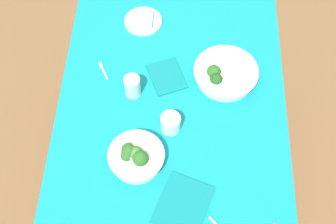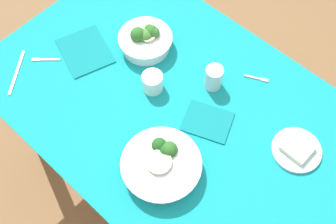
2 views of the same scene
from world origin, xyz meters
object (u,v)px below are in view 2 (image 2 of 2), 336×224
napkin_folded_lower (207,122)px  table_knife_left (17,72)px  broccoli_bowl_far (146,40)px  water_glass_center (152,83)px  bread_side_plate (297,149)px  broccoli_bowl_near (162,164)px  fork_by_far_bowl (45,59)px  napkin_folded_upper (85,51)px  water_glass_side (214,78)px  fork_by_near_bowl (257,78)px

napkin_folded_lower → table_knife_left: bearing=-154.0°
broccoli_bowl_far → napkin_folded_lower: 0.42m
water_glass_center → bread_side_plate: bearing=15.6°
broccoli_bowl_far → water_glass_center: (0.16, -0.13, -0.00)m
broccoli_bowl_near → fork_by_far_bowl: (-0.65, 0.02, -0.03)m
broccoli_bowl_near → napkin_folded_lower: broccoli_bowl_near is taller
table_knife_left → napkin_folded_upper: size_ratio=0.98×
table_knife_left → napkin_folded_lower: size_ratio=1.22×
water_glass_side → napkin_folded_upper: 0.53m
water_glass_side → bread_side_plate: bearing=-1.9°
broccoli_bowl_far → water_glass_center: broccoli_bowl_far is taller
water_glass_center → napkin_folded_upper: size_ratio=0.38×
fork_by_far_bowl → napkin_folded_upper: (0.09, 0.14, 0.00)m
water_glass_center → broccoli_bowl_near: bearing=-40.6°
water_glass_side → napkin_folded_upper: (-0.48, -0.22, -0.05)m
water_glass_side → fork_by_near_bowl: water_glass_side is taller
fork_by_far_bowl → napkin_folded_lower: (0.65, 0.22, 0.00)m
water_glass_side → fork_by_near_bowl: (0.11, 0.14, -0.05)m
water_glass_center → fork_by_far_bowl: water_glass_center is taller
broccoli_bowl_near → fork_by_near_bowl: bearing=87.7°
water_glass_center → napkin_folded_lower: water_glass_center is taller
napkin_folded_upper → water_glass_side: bearing=25.1°
napkin_folded_upper → napkin_folded_lower: 0.57m
fork_by_far_bowl → table_knife_left: (-0.03, -0.11, -0.00)m
bread_side_plate → napkin_folded_lower: bread_side_plate is taller
broccoli_bowl_near → table_knife_left: bearing=-172.4°
fork_by_far_bowl → table_knife_left: same height
table_knife_left → napkin_folded_lower: bearing=79.1°
water_glass_side → fork_by_far_bowl: size_ratio=1.13×
broccoli_bowl_far → table_knife_left: broccoli_bowl_far is taller
fork_by_far_bowl → table_knife_left: 0.12m
fork_by_near_bowl → bread_side_plate: bearing=-55.0°
broccoli_bowl_far → table_knife_left: 0.52m
fork_by_far_bowl → fork_by_near_bowl: 0.84m
broccoli_bowl_far → napkin_folded_lower: bearing=-13.6°
water_glass_center → napkin_folded_upper: water_glass_center is taller
fork_by_far_bowl → fork_by_near_bowl: (0.67, 0.50, 0.00)m
broccoli_bowl_far → broccoli_bowl_near: size_ratio=0.79×
table_knife_left → napkin_folded_upper: (0.12, 0.25, 0.00)m
broccoli_bowl_near → fork_by_near_bowl: (0.02, 0.52, -0.03)m
fork_by_near_bowl → table_knife_left: size_ratio=0.43×
fork_by_far_bowl → napkin_folded_lower: napkin_folded_lower is taller
broccoli_bowl_far → fork_by_far_bowl: 0.41m
bread_side_plate → broccoli_bowl_far: bearing=-177.9°
broccoli_bowl_far → fork_by_near_bowl: size_ratio=2.39×
broccoli_bowl_near → napkin_folded_upper: (-0.57, 0.16, -0.03)m
water_glass_center → napkin_folded_lower: 0.25m
bread_side_plate → water_glass_center: (-0.55, -0.15, 0.03)m
bread_side_plate → water_glass_side: water_glass_side is taller
broccoli_bowl_far → fork_by_near_bowl: broccoli_bowl_far is taller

